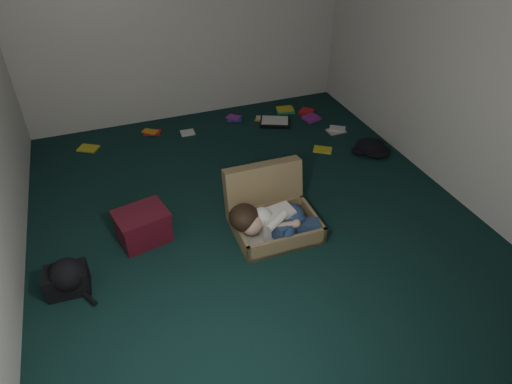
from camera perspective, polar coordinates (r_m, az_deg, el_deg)
floor at (r=4.37m, az=-0.69°, el=-2.62°), size 4.50×4.50×0.00m
wall_back at (r=5.76m, az=-9.06°, el=21.30°), size 4.50×0.00×4.50m
wall_front at (r=2.07m, az=21.29°, el=-10.91°), size 4.50×0.00×4.50m
wall_right at (r=4.72m, az=23.59°, el=15.55°), size 0.00×4.50×4.50m
suitcase at (r=4.14m, az=1.86°, el=-2.37°), size 0.74×0.72×0.54m
person at (r=3.96m, az=2.16°, el=-3.59°), size 0.79×0.39×0.33m
maroon_bin at (r=4.11m, az=-13.98°, el=-4.15°), size 0.50×0.43×0.30m
backpack at (r=3.86m, az=-22.55°, el=-10.06°), size 0.41×0.33×0.24m
clothing_pile at (r=5.42m, az=14.40°, el=5.40°), size 0.47×0.42×0.13m
paper_tray at (r=5.90m, az=2.37°, el=8.76°), size 0.45×0.40×0.05m
book_scatter at (r=5.81m, az=-0.71°, el=8.15°), size 3.10×1.34×0.02m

